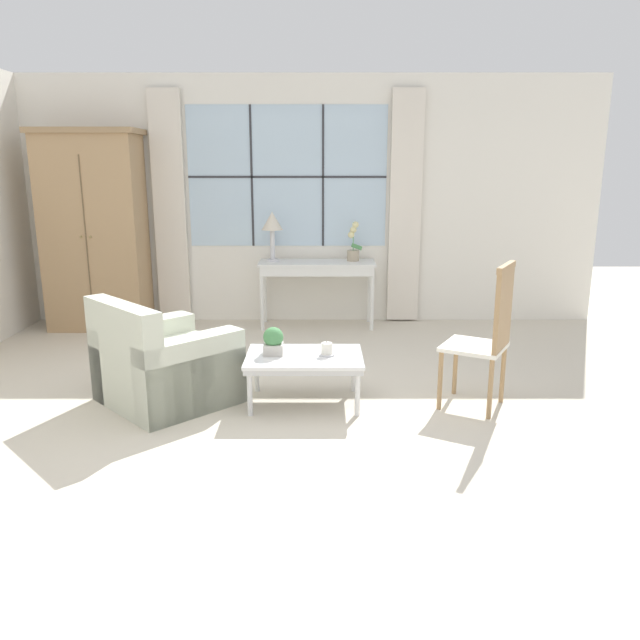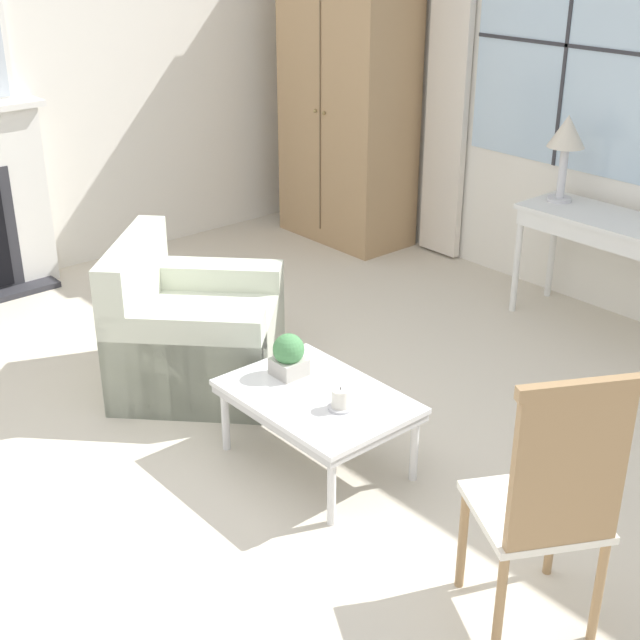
% 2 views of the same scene
% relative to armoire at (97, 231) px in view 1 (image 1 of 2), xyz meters
% --- Properties ---
extents(ground_plane, '(14.00, 14.00, 0.00)m').
position_rel_armoire_xyz_m(ground_plane, '(2.14, -2.67, -1.10)').
color(ground_plane, beige).
extents(wall_back_windowed, '(7.20, 0.14, 2.80)m').
position_rel_armoire_xyz_m(wall_back_windowed, '(2.14, 0.35, 0.30)').
color(wall_back_windowed, white).
rests_on(wall_back_windowed, ground_plane).
extents(armoire, '(1.14, 0.62, 2.20)m').
position_rel_armoire_xyz_m(armoire, '(0.00, 0.00, 0.00)').
color(armoire, tan).
rests_on(armoire, ground_plane).
extents(console_table, '(1.31, 0.47, 0.75)m').
position_rel_armoire_xyz_m(console_table, '(2.47, 0.03, -0.44)').
color(console_table, white).
rests_on(console_table, ground_plane).
extents(table_lamp, '(0.24, 0.24, 0.56)m').
position_rel_armoire_xyz_m(table_lamp, '(1.97, 0.07, 0.07)').
color(table_lamp, silver).
rests_on(table_lamp, console_table).
extents(potted_orchid, '(0.17, 0.14, 0.45)m').
position_rel_armoire_xyz_m(potted_orchid, '(2.89, 0.10, -0.19)').
color(potted_orchid, tan).
rests_on(potted_orchid, console_table).
extents(armchair_upholstered, '(1.24, 1.24, 0.84)m').
position_rel_armoire_xyz_m(armchair_upholstered, '(1.29, -2.34, -0.81)').
color(armchair_upholstered, beige).
rests_on(armchair_upholstered, ground_plane).
extents(side_chair_wooden, '(0.60, 0.60, 1.13)m').
position_rel_armoire_xyz_m(side_chair_wooden, '(3.77, -2.47, -0.48)').
color(side_chair_wooden, white).
rests_on(side_chair_wooden, ground_plane).
extents(coffee_table, '(0.90, 0.62, 0.39)m').
position_rel_armoire_xyz_m(coffee_table, '(2.39, -2.36, -0.76)').
color(coffee_table, silver).
rests_on(coffee_table, ground_plane).
extents(potted_plant_small, '(0.16, 0.16, 0.22)m').
position_rel_armoire_xyz_m(potted_plant_small, '(2.15, -2.34, -0.61)').
color(potted_plant_small, '#BCB7AD').
rests_on(potted_plant_small, coffee_table).
extents(pillar_candle, '(0.12, 0.12, 0.11)m').
position_rel_armoire_xyz_m(pillar_candle, '(2.56, -2.37, -0.67)').
color(pillar_candle, silver).
rests_on(pillar_candle, coffee_table).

